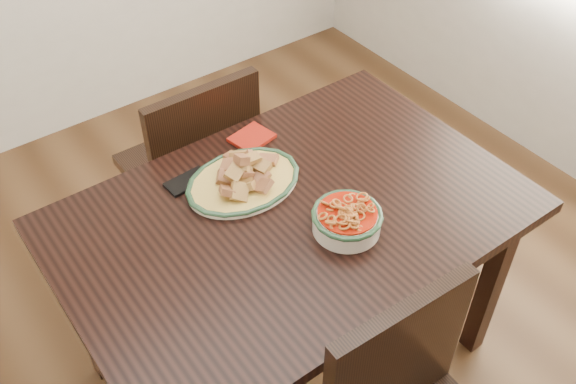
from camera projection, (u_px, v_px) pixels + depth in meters
floor at (266, 358)px, 2.34m from camera, size 3.50×3.50×0.00m
dining_table at (292, 232)px, 1.90m from camera, size 1.32×0.88×0.75m
chair_far at (195, 165)px, 2.37m from camera, size 0.42×0.42×0.89m
fish_plate at (243, 173)px, 1.89m from camera, size 0.35×0.27×0.11m
noodle_bowl at (347, 218)px, 1.76m from camera, size 0.20×0.20×0.08m
smartphone at (187, 181)px, 1.92m from camera, size 0.13×0.08×0.01m
napkin at (252, 138)px, 2.07m from camera, size 0.14×0.13×0.01m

